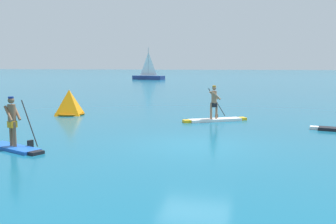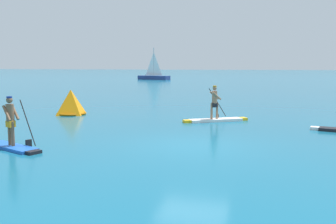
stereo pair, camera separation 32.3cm
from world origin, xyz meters
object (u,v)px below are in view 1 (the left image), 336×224
paddleboarder_mid_center (215,114)px  sailboat_left_horizon (149,76)px  paddleboarder_near_left (13,137)px  race_marker_buoy (69,103)px

paddleboarder_mid_center → sailboat_left_horizon: size_ratio=0.46×
paddleboarder_near_left → paddleboarder_mid_center: paddleboarder_mid_center is taller
race_marker_buoy → sailboat_left_horizon: (-10.73, 51.02, 0.04)m
paddleboarder_near_left → race_marker_buoy: (-2.50, 8.41, 0.24)m
sailboat_left_horizon → race_marker_buoy: bearing=117.5°
race_marker_buoy → paddleboarder_near_left: bearing=-73.5°
paddleboarder_near_left → paddleboarder_mid_center: 9.85m
paddleboarder_near_left → race_marker_buoy: 8.78m
paddleboarder_mid_center → race_marker_buoy: bearing=145.4°
paddleboarder_near_left → sailboat_left_horizon: sailboat_left_horizon is taller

